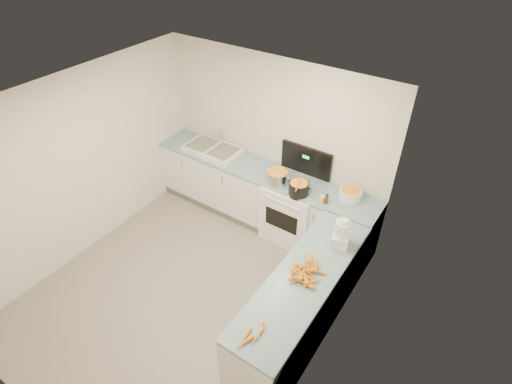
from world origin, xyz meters
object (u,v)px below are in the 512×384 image
Objects in this scene: mixing_bowl at (350,194)px; extract_bottle at (327,199)px; steel_pot at (277,178)px; sink at (213,149)px; black_pot at (299,189)px; stove at (293,209)px; food_processor at (342,234)px; spice_jar at (322,200)px.

mixing_bowl reaches higher than extract_bottle.
extract_bottle is (0.74, -0.01, -0.03)m from steel_pot.
sink reaches higher than mixing_bowl.
steel_pot is 0.35m from black_pot.
stove is 5.06× the size of black_pot.
black_pot is (0.35, -0.04, -0.01)m from steel_pot.
stove is 0.59m from black_pot.
sink reaches higher than black_pot.
food_processor is (2.46, -0.76, 0.12)m from sink.
black_pot is 0.35m from spice_jar.
spice_jar is (0.50, -0.19, 0.51)m from stove.
stove is 13.90× the size of spice_jar.
sink is at bearing 174.05° from spice_jar.
spice_jar is 0.26× the size of food_processor.
steel_pot is at bearing -144.33° from stove.
food_processor is (0.85, -0.57, 0.08)m from black_pot.
black_pot reaches higher than spice_jar.
steel_pot is at bearing 174.22° from black_pot.
stove is at bearing 159.39° from spice_jar.
stove reaches higher than spice_jar.
sink is at bearing 179.38° from stove.
stove reaches higher than steel_pot.
sink is 1.26m from steel_pot.
spice_jar is at bearing -131.93° from mixing_bowl.
spice_jar is at bearing -3.67° from steel_pot.
food_processor reaches higher than extract_bottle.
sink is 2.90× the size of mixing_bowl.
food_processor reaches higher than spice_jar.
stove is at bearing 130.51° from black_pot.
steel_pot reaches higher than spice_jar.
mixing_bowl is at bearing 48.07° from spice_jar.
stove is 4.63× the size of steel_pot.
extract_bottle is (2.00, -0.17, 0.02)m from sink.
black_pot is 2.23× the size of extract_bottle.
food_processor reaches higher than black_pot.
stove is at bearing -0.62° from sink.
extract_bottle is at bearing -4.93° from sink.
black_pot is at bearing -6.90° from sink.
mixing_bowl is (0.61, 0.28, -0.01)m from black_pot.
steel_pot is 0.99× the size of mixing_bowl.
food_processor is at bearing -73.72° from mixing_bowl.
stove is 3.64× the size of food_processor.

